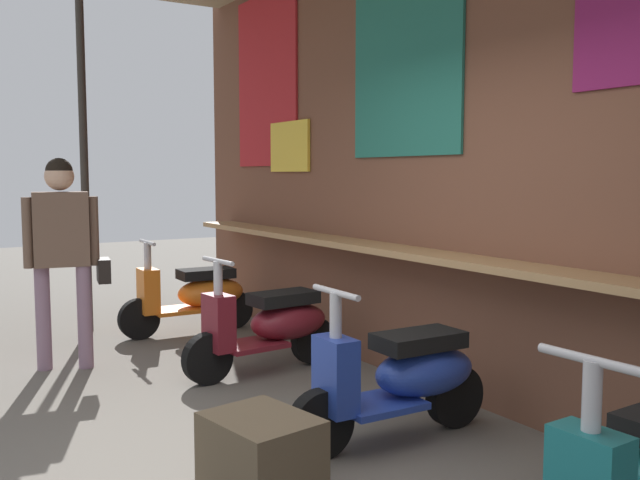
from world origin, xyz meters
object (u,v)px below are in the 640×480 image
object	(u,v)px
shopper_with_handbag	(63,240)
merchandise_crate	(261,458)
scooter_maroon	(271,325)
scooter_orange	(195,295)
scooter_blue	(403,377)

from	to	relation	value
shopper_with_handbag	merchandise_crate	xyz separation A→B (m)	(2.96, 0.31, -0.86)
scooter_maroon	shopper_with_handbag	bearing A→B (deg)	-39.47
scooter_orange	merchandise_crate	distance (m)	3.82
scooter_orange	scooter_maroon	bearing A→B (deg)	91.52
scooter_maroon	shopper_with_handbag	world-z (taller)	shopper_with_handbag
scooter_orange	scooter_blue	size ratio (longest dim) A/B	1.00
scooter_maroon	scooter_blue	size ratio (longest dim) A/B	1.00
scooter_orange	merchandise_crate	bearing A→B (deg)	74.81
scooter_blue	scooter_maroon	bearing A→B (deg)	-89.04
scooter_orange	scooter_blue	bearing A→B (deg)	91.52
scooter_blue	shopper_with_handbag	world-z (taller)	shopper_with_handbag
scooter_maroon	merchandise_crate	bearing A→B (deg)	56.51
scooter_orange	shopper_with_handbag	xyz separation A→B (m)	(0.69, -1.41, 0.69)
shopper_with_handbag	merchandise_crate	bearing A→B (deg)	-163.98
scooter_blue	merchandise_crate	bearing A→B (deg)	14.54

